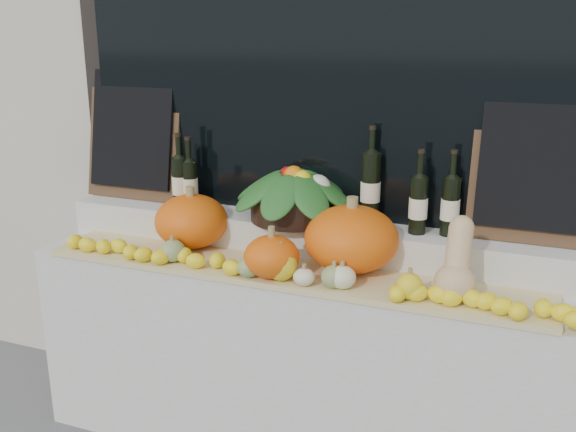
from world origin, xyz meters
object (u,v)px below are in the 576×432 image
at_px(butternut_squash, 457,266).
at_px(pumpkin_left, 192,221).
at_px(produce_bowl, 294,193).
at_px(pumpkin_right, 351,239).
at_px(wine_bottle_tall, 370,188).

bearing_deg(butternut_squash, pumpkin_left, 173.49).
xyz_separation_m(butternut_squash, produce_bowl, (-0.74, 0.28, 0.13)).
distance_m(pumpkin_left, pumpkin_right, 0.74).
bearing_deg(butternut_squash, produce_bowl, 159.44).
xyz_separation_m(pumpkin_left, produce_bowl, (0.43, 0.14, 0.14)).
height_order(pumpkin_left, wine_bottle_tall, wine_bottle_tall).
bearing_deg(pumpkin_right, pumpkin_left, 178.87).
bearing_deg(butternut_squash, wine_bottle_tall, 141.34).
relative_size(pumpkin_left, produce_bowl, 0.57).
bearing_deg(pumpkin_left, pumpkin_right, -1.13).
distance_m(butternut_squash, wine_bottle_tall, 0.55).
xyz_separation_m(pumpkin_right, butternut_squash, (0.43, -0.12, -0.01)).
bearing_deg(wine_bottle_tall, butternut_squash, -38.66).
distance_m(pumpkin_left, wine_bottle_tall, 0.80).
xyz_separation_m(pumpkin_right, produce_bowl, (-0.31, 0.16, 0.12)).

